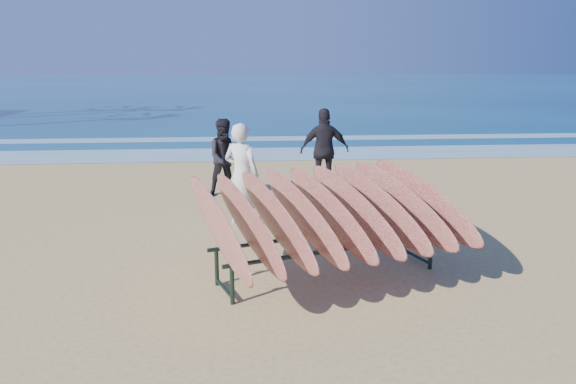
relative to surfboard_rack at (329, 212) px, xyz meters
name	(u,v)px	position (x,y,z in m)	size (l,w,h in m)	color
ground	(292,270)	(-0.46, 0.30, -0.92)	(120.00, 120.00, 0.00)	tan
ocean	(248,86)	(-0.46, 55.30, -0.92)	(160.00, 160.00, 0.00)	navy
foam_near	(265,154)	(-0.46, 10.30, -0.91)	(160.00, 160.00, 0.00)	white
foam_far	(261,139)	(-0.46, 13.80, -0.92)	(160.00, 160.00, 0.00)	white
surfboard_rack	(329,212)	(0.00, 0.00, 0.00)	(3.87, 3.57, 1.52)	black
person_white	(242,174)	(-1.17, 2.64, 0.00)	(0.67, 0.44, 1.84)	silver
person_dark_a	(226,158)	(-1.51, 4.89, -0.08)	(0.82, 0.64, 1.68)	black
person_dark_b	(325,150)	(0.69, 5.13, 0.01)	(1.10, 0.46, 1.87)	black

